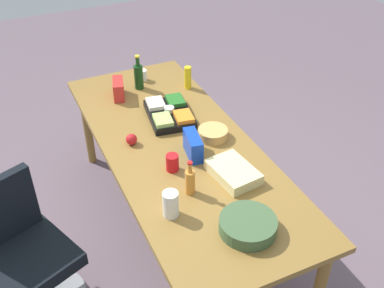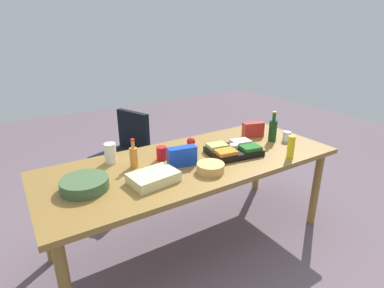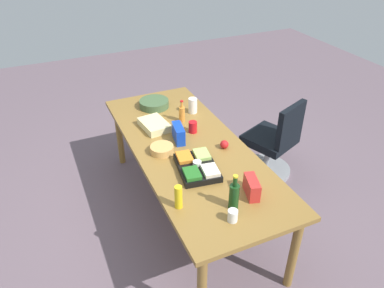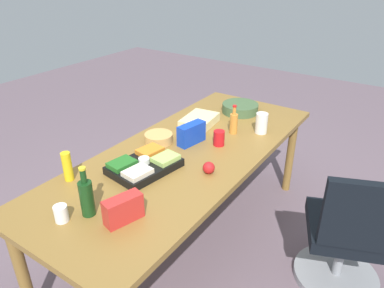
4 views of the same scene
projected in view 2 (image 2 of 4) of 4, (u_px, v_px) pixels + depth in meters
name	position (u px, v px, depth m)	size (l,w,h in m)	color
ground_plane	(193.00, 240.00, 2.74)	(10.00, 10.00, 0.00)	#67555F
conference_table	(193.00, 168.00, 2.48)	(2.39, 0.96, 0.78)	olive
office_chair	(124.00, 164.00, 3.37)	(0.63, 0.62, 0.92)	gray
chip_bag_blue	(182.00, 156.00, 2.33)	(0.22, 0.08, 0.15)	#133CBF
mayo_jar	(110.00, 153.00, 2.38)	(0.09, 0.09, 0.16)	white
paper_cup	(287.00, 136.00, 2.84)	(0.07, 0.07, 0.09)	white
salad_bowl	(85.00, 184.00, 1.99)	(0.31, 0.31, 0.08)	#405C38
chip_bowl	(211.00, 168.00, 2.24)	(0.20, 0.20, 0.07)	tan
wine_bottle	(273.00, 130.00, 2.82)	(0.08, 0.08, 0.28)	#143C16
veggie_tray	(234.00, 150.00, 2.55)	(0.46, 0.36, 0.09)	black
sheet_cake	(154.00, 177.00, 2.09)	(0.32, 0.22, 0.07)	beige
mustard_bottle	(291.00, 147.00, 2.46)	(0.06, 0.06, 0.18)	yellow
red_solo_cup	(161.00, 153.00, 2.44)	(0.08, 0.08, 0.11)	red
dressing_bottle	(134.00, 156.00, 2.30)	(0.08, 0.08, 0.23)	orange
chip_bag_red	(253.00, 130.00, 2.95)	(0.20, 0.08, 0.14)	red
apple_red	(191.00, 141.00, 2.74)	(0.08, 0.08, 0.08)	red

